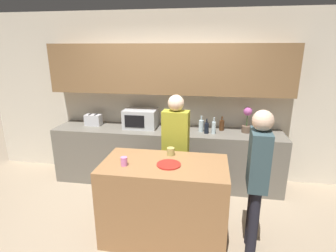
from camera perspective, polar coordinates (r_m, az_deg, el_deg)
name	(u,v)px	position (r m, az deg, el deg)	size (l,w,h in m)	color
ground_plane	(147,238)	(3.35, -4.67, -23.10)	(14.00, 14.00, 0.00)	gray
back_wall	(169,87)	(4.25, 0.18, 8.53)	(6.40, 0.40, 2.70)	beige
back_counter	(166,156)	(4.28, -0.40, -6.58)	(3.60, 0.62, 0.90)	#6B665B
kitchen_island	(165,200)	(3.11, -0.76, -15.90)	(1.38, 0.73, 0.93)	#996B42
microwave	(141,118)	(4.24, -5.96, 1.66)	(0.52, 0.39, 0.30)	#B7BABC
toaster	(93,120)	(4.54, -15.94, 1.30)	(0.26, 0.16, 0.18)	silver
potted_plant	(247,120)	(4.13, 16.83, 1.30)	(0.14, 0.14, 0.40)	brown
bottle_0	(201,126)	(4.05, 7.23, 0.08)	(0.08, 0.08, 0.25)	silver
bottle_1	(207,128)	(3.98, 8.38, -0.41)	(0.07, 0.07, 0.22)	black
bottle_2	(214,127)	(3.98, 9.91, -0.30)	(0.06, 0.06, 0.25)	silver
bottle_3	(222,125)	(4.17, 11.61, 0.20)	(0.08, 0.08, 0.22)	#472814
plate_on_island	(169,165)	(2.83, 0.17, -8.39)	(0.26, 0.26, 0.01)	red
cup_0	(171,151)	(3.07, 0.60, -5.57)	(0.09, 0.09, 0.09)	tan
cup_1	(124,161)	(2.85, -9.54, -7.59)	(0.07, 0.07, 0.10)	pink
person_left	(176,144)	(3.45, 1.66, -3.83)	(0.35, 0.21, 1.58)	black
person_center	(257,172)	(2.84, 18.89, -9.46)	(0.21, 0.35, 1.57)	black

